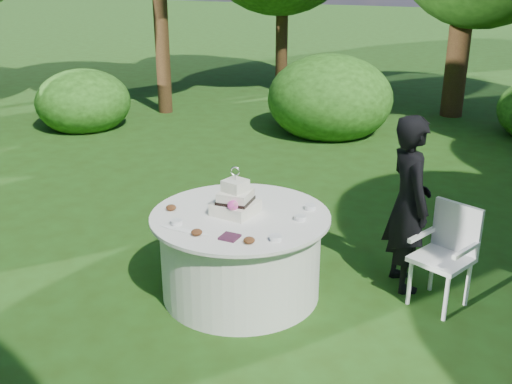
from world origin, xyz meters
TOP-DOWN VIEW (x-y plane):
  - ground at (0.00, 0.00)m, footprint 80.00×80.00m
  - napkins at (0.14, -0.46)m, footprint 0.14×0.14m
  - feather_plume at (-0.25, -0.50)m, footprint 0.48×0.07m
  - guest at (1.28, 0.78)m, footprint 0.64×0.70m
  - table at (0.00, 0.00)m, footprint 1.56×1.56m
  - cake at (-0.04, -0.00)m, footprint 0.37×0.38m
  - chair at (1.67, 0.62)m, footprint 0.57×0.57m
  - votives at (0.17, 0.03)m, footprint 0.99×0.96m
  - petal_cups at (-0.13, -0.39)m, footprint 1.00×0.44m

SIDE VIEW (x-z plane):
  - ground at x=0.00m, z-range 0.00..0.00m
  - table at x=0.00m, z-range 0.00..0.77m
  - chair at x=1.67m, z-range 0.07..0.97m
  - feather_plume at x=-0.25m, z-range 0.77..0.78m
  - napkins at x=0.14m, z-range 0.77..0.79m
  - votives at x=0.17m, z-range 0.77..0.81m
  - petal_cups at x=-0.13m, z-range 0.77..0.82m
  - guest at x=1.28m, z-range 0.00..1.61m
  - cake at x=-0.04m, z-range 0.67..1.10m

